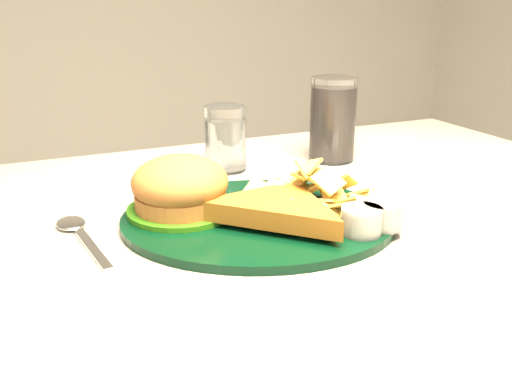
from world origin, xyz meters
TOP-DOWN VIEW (x-y plane):
  - dinner_plate at (-0.01, -0.00)m, footprint 0.41×0.38m
  - water_glass at (0.04, 0.22)m, footprint 0.08×0.08m
  - cola_glass at (0.22, 0.21)m, footprint 0.09×0.09m
  - fork_napkin at (0.14, 0.00)m, footprint 0.15×0.18m
  - spoon at (-0.20, 0.00)m, footprint 0.06×0.17m

SIDE VIEW (x-z plane):
  - spoon at x=-0.20m, z-range 0.75..0.76m
  - fork_napkin at x=0.14m, z-range 0.75..0.76m
  - dinner_plate at x=-0.01m, z-range 0.75..0.83m
  - water_glass at x=0.04m, z-range 0.75..0.85m
  - cola_glass at x=0.22m, z-range 0.75..0.89m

